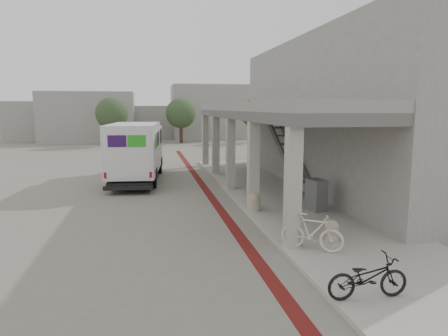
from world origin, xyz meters
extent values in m
plane|color=slate|center=(0.00, 0.00, 0.00)|extent=(120.00, 120.00, 0.00)
cube|color=#5B1412|center=(1.00, 2.00, 0.01)|extent=(0.35, 40.00, 0.01)
cube|color=#9A958A|center=(4.00, 0.00, 0.06)|extent=(4.40, 28.00, 0.12)
cube|color=gray|center=(7.35, 4.50, 3.50)|extent=(4.30, 17.00, 7.00)
cube|color=#595654|center=(3.60, 4.50, 3.50)|extent=(3.40, 16.90, 0.35)
cube|color=gray|center=(3.60, 4.50, 3.85)|extent=(3.40, 16.90, 0.35)
cube|color=gray|center=(-8.00, 34.00, 2.75)|extent=(10.00, 6.00, 5.50)
cube|color=gray|center=(-1.00, 38.00, 2.00)|extent=(8.00, 6.00, 4.00)
cube|color=gray|center=(6.00, 36.00, 3.25)|extent=(9.00, 6.00, 6.50)
cube|color=gray|center=(-14.00, 37.00, 2.25)|extent=(7.00, 5.00, 4.50)
cylinder|color=#38281C|center=(-5.00, 28.00, 1.20)|extent=(0.36, 0.36, 2.40)
sphere|color=#2C3E24|center=(-5.00, 28.00, 3.20)|extent=(3.20, 3.20, 3.20)
cylinder|color=#38281C|center=(2.00, 30.00, 1.20)|extent=(0.36, 0.36, 2.40)
sphere|color=#2C3E24|center=(2.00, 30.00, 3.20)|extent=(3.20, 3.20, 3.20)
cylinder|color=#38281C|center=(10.00, 29.00, 1.20)|extent=(0.36, 0.36, 2.40)
sphere|color=#2C3E24|center=(10.00, 29.00, 3.20)|extent=(3.20, 3.20, 3.20)
cube|color=black|center=(-2.19, 7.69, 0.37)|extent=(2.57, 6.68, 0.28)
cube|color=silver|center=(-2.27, 6.86, 1.82)|extent=(2.69, 5.04, 2.42)
cube|color=silver|center=(-1.96, 10.05, 1.68)|extent=(2.39, 1.97, 2.14)
cube|color=silver|center=(-1.87, 11.03, 0.89)|extent=(2.09, 0.75, 0.75)
cube|color=black|center=(-1.89, 10.80, 2.19)|extent=(2.08, 0.65, 0.98)
cube|color=black|center=(-2.51, 4.35, 0.33)|extent=(2.16, 0.44, 0.17)
cube|color=#2C1049|center=(-3.32, 7.61, 2.24)|extent=(0.14, 1.30, 0.70)
cube|color=green|center=(-3.46, 6.22, 2.24)|extent=(0.14, 1.30, 0.70)
cube|color=#2C1049|center=(-2.92, 4.46, 2.38)|extent=(0.79, 0.10, 0.51)
cube|color=green|center=(-2.08, 4.38, 2.38)|extent=(0.79, 0.10, 0.51)
cylinder|color=black|center=(-2.93, 10.19, 0.42)|extent=(0.34, 0.86, 0.84)
cylinder|color=black|center=(-0.98, 10.01, 0.42)|extent=(0.34, 0.86, 0.84)
cylinder|color=black|center=(-3.34, 5.93, 0.42)|extent=(0.34, 0.86, 0.84)
cylinder|color=black|center=(-1.39, 5.74, 0.42)|extent=(0.34, 0.86, 0.84)
cube|color=gray|center=(5.42, 0.70, 0.29)|extent=(0.35, 0.18, 0.35)
cube|color=gray|center=(4.98, 1.99, 0.29)|extent=(0.35, 0.18, 0.35)
cube|color=#11341E|center=(5.08, 1.30, 0.48)|extent=(0.62, 1.59, 0.04)
cube|color=#11341E|center=(5.20, 1.34, 0.48)|extent=(0.62, 1.59, 0.04)
cube|color=#11341E|center=(5.32, 1.39, 0.48)|extent=(0.62, 1.59, 0.04)
cylinder|color=tan|center=(3.41, -3.20, 0.31)|extent=(0.39, 0.39, 0.39)
sphere|color=tan|center=(3.41, -3.20, 0.51)|extent=(0.39, 0.39, 0.39)
cylinder|color=tan|center=(2.10, 0.35, 0.34)|extent=(0.44, 0.44, 0.44)
sphere|color=tan|center=(2.10, 0.35, 0.56)|extent=(0.44, 0.44, 0.44)
cube|color=slate|center=(4.30, -0.09, 0.69)|extent=(0.67, 0.79, 1.14)
imported|color=black|center=(2.50, -6.60, 0.55)|extent=(1.66, 0.62, 0.86)
imported|color=beige|center=(2.50, -3.91, 0.61)|extent=(1.62, 1.31, 0.99)
camera|label=1|loc=(-1.64, -13.27, 3.82)|focal=32.00mm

